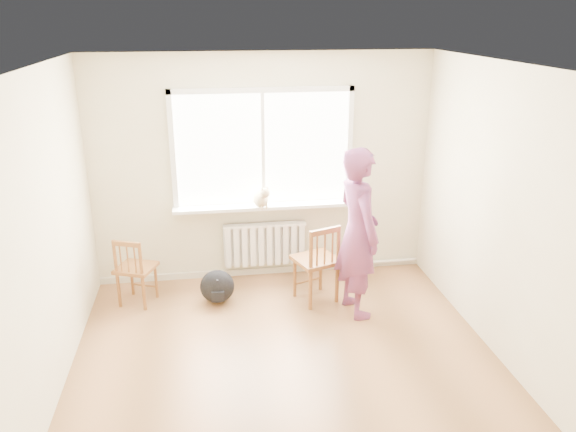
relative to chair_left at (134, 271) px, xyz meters
name	(u,v)px	position (x,y,z in m)	size (l,w,h in m)	color
floor	(292,382)	(1.51, -1.67, -0.41)	(4.50, 4.50, 0.00)	#9F6B41
ceiling	(293,70)	(1.51, -1.67, 2.29)	(4.50, 4.50, 0.00)	white
back_wall	(263,169)	(1.51, 0.58, 0.94)	(4.00, 0.01, 2.70)	beige
window	(263,144)	(1.51, 0.55, 1.26)	(2.12, 0.05, 1.42)	white
windowsill	(264,206)	(1.51, 0.47, 0.52)	(2.15, 0.22, 0.04)	white
radiator	(265,244)	(1.51, 0.49, 0.03)	(1.00, 0.12, 0.55)	white
heating_pipe	(362,263)	(2.76, 0.52, -0.33)	(0.04, 0.04, 1.40)	silver
baseboard	(265,270)	(1.51, 0.56, -0.37)	(4.00, 0.03, 0.08)	beige
chair_left	(134,271)	(0.00, 0.00, 0.00)	(0.51, 0.50, 0.80)	brown
chair_right	(318,263)	(2.03, -0.23, 0.06)	(0.58, 0.57, 0.93)	brown
person	(358,233)	(2.39, -0.51, 0.51)	(0.67, 0.44, 1.84)	#B73D53
cat	(261,198)	(1.46, 0.38, 0.66)	(0.26, 0.42, 0.29)	beige
backpack	(217,286)	(0.90, -0.09, -0.21)	(0.39, 0.29, 0.39)	black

